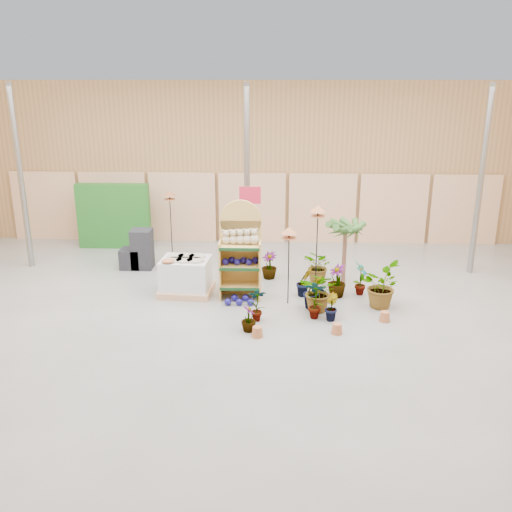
{
  "coord_description": "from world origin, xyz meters",
  "views": [
    {
      "loc": [
        0.78,
        -9.96,
        4.75
      ],
      "look_at": [
        0.3,
        1.5,
        1.0
      ],
      "focal_mm": 40.0,
      "sensor_mm": 36.0,
      "label": 1
    }
  ],
  "objects_px": {
    "display_shelf": "(241,253)",
    "bird_table_front": "(289,233)",
    "pallet_stack": "(186,276)",
    "potted_plant_2": "(320,291)"
  },
  "relations": [
    {
      "from": "pallet_stack",
      "to": "potted_plant_2",
      "type": "relative_size",
      "value": 1.39
    },
    {
      "from": "bird_table_front",
      "to": "potted_plant_2",
      "type": "distance_m",
      "value": 1.36
    },
    {
      "from": "display_shelf",
      "to": "pallet_stack",
      "type": "xyz_separation_m",
      "value": [
        -1.22,
        0.06,
        -0.57
      ]
    },
    {
      "from": "bird_table_front",
      "to": "display_shelf",
      "type": "bearing_deg",
      "value": 157.92
    },
    {
      "from": "display_shelf",
      "to": "bird_table_front",
      "type": "height_order",
      "value": "display_shelf"
    },
    {
      "from": "bird_table_front",
      "to": "potted_plant_2",
      "type": "xyz_separation_m",
      "value": [
        0.64,
        -0.37,
        -1.14
      ]
    },
    {
      "from": "display_shelf",
      "to": "pallet_stack",
      "type": "bearing_deg",
      "value": 176.54
    },
    {
      "from": "pallet_stack",
      "to": "potted_plant_2",
      "type": "xyz_separation_m",
      "value": [
        2.9,
        -0.86,
        0.02
      ]
    },
    {
      "from": "pallet_stack",
      "to": "bird_table_front",
      "type": "relative_size",
      "value": 0.71
    },
    {
      "from": "display_shelf",
      "to": "pallet_stack",
      "type": "distance_m",
      "value": 1.35
    }
  ]
}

